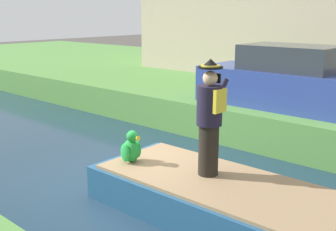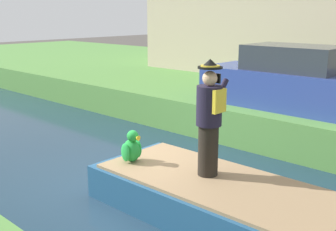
# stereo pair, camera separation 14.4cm
# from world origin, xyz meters

# --- Properties ---
(ground_plane) EXTENTS (80.00, 80.00, 0.00)m
(ground_plane) POSITION_xyz_m (0.00, 0.00, 0.00)
(ground_plane) COLOR #4C4742
(canal_water) EXTENTS (6.06, 48.00, 0.10)m
(canal_water) POSITION_xyz_m (0.00, 0.00, 0.05)
(canal_water) COLOR #1E384C
(canal_water) RESTS_ON ground
(grass_bank_far) EXTENTS (11.87, 48.00, 0.98)m
(grass_bank_far) POSITION_xyz_m (8.96, 0.00, 0.49)
(grass_bank_far) COLOR #568E42
(grass_bank_far) RESTS_ON ground
(boat) EXTENTS (1.84, 4.22, 0.61)m
(boat) POSITION_xyz_m (0.00, -1.92, 0.40)
(boat) COLOR #23517A
(boat) RESTS_ON canal_water
(person_pirate) EXTENTS (0.61, 0.42, 1.85)m
(person_pirate) POSITION_xyz_m (0.09, -1.66, 1.64)
(person_pirate) COLOR black
(person_pirate) RESTS_ON boat
(parrot_plush) EXTENTS (0.36, 0.35, 0.57)m
(parrot_plush) POSITION_xyz_m (-0.33, -0.33, 0.95)
(parrot_plush) COLOR green
(parrot_plush) RESTS_ON boat
(parked_car_blue) EXTENTS (1.71, 4.01, 1.50)m
(parked_car_blue) POSITION_xyz_m (4.42, -0.74, 1.61)
(parked_car_blue) COLOR #2D4293
(parked_car_blue) RESTS_ON grass_bank_far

